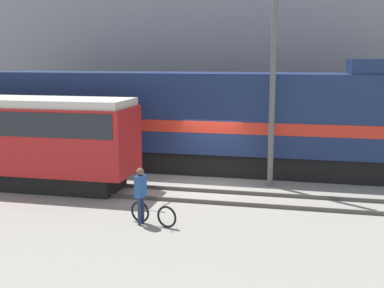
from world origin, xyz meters
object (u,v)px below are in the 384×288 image
(freight_locomotive, at_px, (198,119))
(bicycle, at_px, (153,214))
(streetcar, at_px, (16,136))
(utility_pole_center, at_px, (273,67))
(person, at_px, (141,190))

(freight_locomotive, bearing_deg, bicycle, -88.34)
(streetcar, bearing_deg, utility_pole_center, 12.61)
(utility_pole_center, bearing_deg, person, -123.28)
(freight_locomotive, relative_size, streetcar, 1.98)
(freight_locomotive, height_order, streetcar, freight_locomotive)
(freight_locomotive, bearing_deg, streetcar, -145.62)
(streetcar, distance_m, person, 7.11)
(streetcar, xyz_separation_m, person, (6.26, -3.23, -0.93))
(person, bearing_deg, utility_pole_center, 56.72)
(streetcar, height_order, utility_pole_center, utility_pole_center)
(streetcar, xyz_separation_m, bicycle, (6.64, -3.19, -1.68))
(bicycle, xyz_separation_m, person, (-0.38, -0.04, 0.75))
(streetcar, bearing_deg, bicycle, -25.68)
(person, relative_size, utility_pole_center, 0.19)
(streetcar, bearing_deg, freight_locomotive, 34.38)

